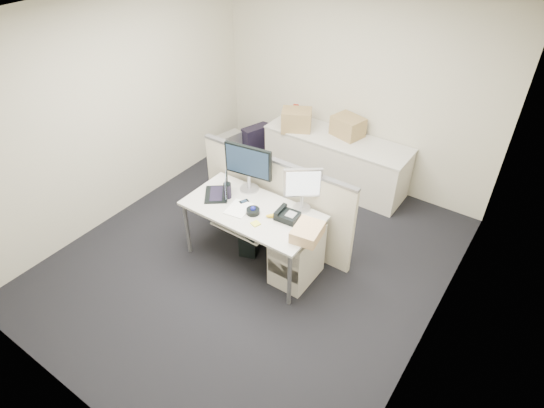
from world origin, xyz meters
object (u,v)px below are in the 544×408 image
Objects in this scene: desk at (252,214)px; desk_phone at (287,216)px; laptop at (216,186)px; monitor_main at (249,169)px.

desk is 0.42m from desk_phone.
laptop is 1.42× the size of desk_phone.
desk_phone is at bearing -25.86° from monitor_main.
laptop is (-0.49, -0.02, 0.19)m from desk.
desk is 0.52m from laptop.
monitor_main is 1.70× the size of laptop.
laptop reaches higher than desk_phone.
monitor_main reaches higher than desk_phone.
desk is 6.47× the size of desk_phone.
desk_phone is at bearing 11.07° from desk.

